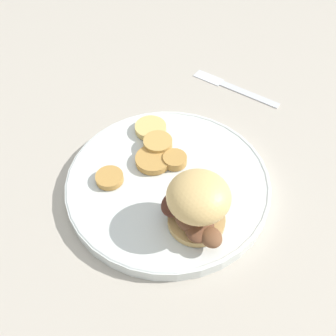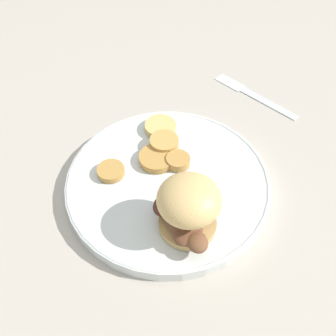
{
  "view_description": "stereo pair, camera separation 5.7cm",
  "coord_description": "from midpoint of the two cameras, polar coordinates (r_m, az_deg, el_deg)",
  "views": [
    {
      "loc": [
        0.35,
        0.12,
        0.48
      ],
      "look_at": [
        0.0,
        0.0,
        0.05
      ],
      "focal_mm": 42.0,
      "sensor_mm": 36.0,
      "label": 1
    },
    {
      "loc": [
        0.33,
        0.17,
        0.48
      ],
      "look_at": [
        0.0,
        0.0,
        0.05
      ],
      "focal_mm": 42.0,
      "sensor_mm": 36.0,
      "label": 2
    }
  ],
  "objects": [
    {
      "name": "ground_plane",
      "position": [
        0.61,
        2.69,
        -3.0
      ],
      "size": [
        4.0,
        4.0,
        0.0
      ],
      "primitive_type": "plane",
      "color": "#B2A899"
    },
    {
      "name": "dinner_plate",
      "position": [
        0.6,
        2.73,
        -2.31
      ],
      "size": [
        0.31,
        0.31,
        0.02
      ],
      "color": "silver",
      "rests_on": "ground_plane"
    },
    {
      "name": "sandwich",
      "position": [
        0.51,
        6.25,
        -5.9
      ],
      "size": [
        0.1,
        0.1,
        0.08
      ],
      "color": "tan",
      "rests_on": "dinner_plate"
    },
    {
      "name": "potato_round_0",
      "position": [
        0.61,
        1.03,
        1.28
      ],
      "size": [
        0.06,
        0.06,
        0.01
      ],
      "primitive_type": "cylinder",
      "color": "#BC8942",
      "rests_on": "dinner_plate"
    },
    {
      "name": "potato_round_1",
      "position": [
        0.61,
        4.34,
        0.84
      ],
      "size": [
        0.04,
        0.04,
        0.01
      ],
      "primitive_type": "cylinder",
      "color": "#BC8942",
      "rests_on": "dinner_plate"
    },
    {
      "name": "potato_round_2",
      "position": [
        0.63,
        2.05,
        3.49
      ],
      "size": [
        0.05,
        0.05,
        0.02
      ],
      "primitive_type": "cylinder",
      "color": "tan",
      "rests_on": "dinner_plate"
    },
    {
      "name": "potato_round_3",
      "position": [
        0.6,
        -5.61,
        -0.6
      ],
      "size": [
        0.04,
        0.04,
        0.01
      ],
      "primitive_type": "cylinder",
      "color": "#BC8942",
      "rests_on": "dinner_plate"
    },
    {
      "name": "potato_round_4",
      "position": [
        0.66,
        1.38,
        5.85
      ],
      "size": [
        0.05,
        0.05,
        0.01
      ],
      "primitive_type": "cylinder",
      "color": "#DBB766",
      "rests_on": "dinner_plate"
    },
    {
      "name": "fork",
      "position": [
        0.79,
        14.46,
        10.09
      ],
      "size": [
        0.07,
        0.18,
        0.0
      ],
      "color": "silver",
      "rests_on": "ground_plane"
    }
  ]
}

